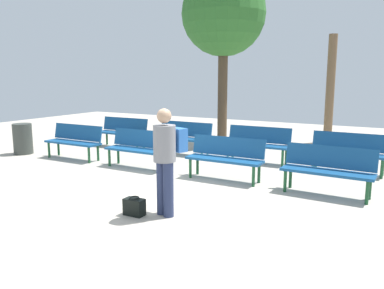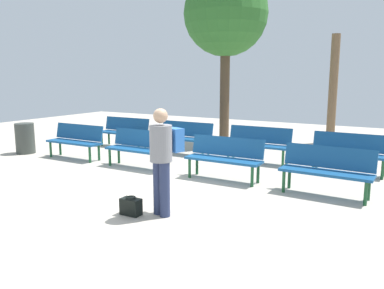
{
  "view_description": "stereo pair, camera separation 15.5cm",
  "coord_description": "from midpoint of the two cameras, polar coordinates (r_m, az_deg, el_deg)",
  "views": [
    {
      "loc": [
        4.35,
        -5.62,
        2.13
      ],
      "look_at": [
        0.0,
        2.18,
        0.55
      ],
      "focal_mm": 36.62,
      "sensor_mm": 36.0,
      "label": 1
    },
    {
      "loc": [
        4.48,
        -5.55,
        2.13
      ],
      "look_at": [
        0.0,
        2.18,
        0.55
      ],
      "focal_mm": 36.62,
      "sensor_mm": 36.0,
      "label": 2
    }
  ],
  "objects": [
    {
      "name": "bench_r0_c2",
      "position": [
        8.08,
        4.36,
        -1.61
      ],
      "size": [
        1.6,
        0.49,
        0.87
      ],
      "rotation": [
        0.0,
        0.0,
        0.0
      ],
      "color": "navy",
      "rests_on": "ground_plane"
    },
    {
      "name": "tree_0",
      "position": [
        13.2,
        19.17,
        7.6
      ],
      "size": [
        0.27,
        0.27,
        3.39
      ],
      "color": "brown",
      "rests_on": "ground_plane"
    },
    {
      "name": "ground_plane",
      "position": [
        7.43,
        -8.86,
        -6.74
      ],
      "size": [
        24.0,
        24.0,
        0.0
      ],
      "primitive_type": "plane",
      "color": "#B2A899"
    },
    {
      "name": "visitor_with_backpack",
      "position": [
        5.93,
        -4.49,
        -1.59
      ],
      "size": [
        0.46,
        0.59,
        1.65
      ],
      "rotation": [
        0.0,
        0.0,
        2.82
      ],
      "color": "navy",
      "rests_on": "ground_plane"
    },
    {
      "name": "trash_bin",
      "position": [
        11.72,
        -23.77,
        0.77
      ],
      "size": [
        0.51,
        0.51,
        0.83
      ],
      "primitive_type": "cylinder",
      "color": "#383D38",
      "rests_on": "ground_plane"
    },
    {
      "name": "bench_r1_c3",
      "position": [
        9.26,
        21.4,
        -0.77
      ],
      "size": [
        1.6,
        0.49,
        0.87
      ],
      "rotation": [
        0.0,
        0.0,
        0.0
      ],
      "color": "navy",
      "rests_on": "ground_plane"
    },
    {
      "name": "bench_r0_c1",
      "position": [
        9.19,
        -8.23,
        -0.26
      ],
      "size": [
        1.61,
        0.5,
        0.87
      ],
      "rotation": [
        0.0,
        0.0,
        -0.01
      ],
      "color": "navy",
      "rests_on": "ground_plane"
    },
    {
      "name": "bench_r0_c3",
      "position": [
        7.41,
        18.64,
        -3.17
      ],
      "size": [
        1.62,
        0.54,
        0.87
      ],
      "rotation": [
        0.0,
        0.0,
        -0.04
      ],
      "color": "navy",
      "rests_on": "ground_plane"
    },
    {
      "name": "bench_r0_c0",
      "position": [
        10.55,
        -17.12,
        0.72
      ],
      "size": [
        1.6,
        0.49,
        0.87
      ],
      "rotation": [
        0.0,
        0.0,
        0.0
      ],
      "color": "navy",
      "rests_on": "ground_plane"
    },
    {
      "name": "bench_r1_c1",
      "position": [
        10.7,
        -1.66,
        1.29
      ],
      "size": [
        1.6,
        0.5,
        0.87
      ],
      "rotation": [
        0.0,
        0.0,
        -0.01
      ],
      "color": "navy",
      "rests_on": "ground_plane"
    },
    {
      "name": "bench_r1_c2",
      "position": [
        9.82,
        9.11,
        0.38
      ],
      "size": [
        1.61,
        0.5,
        0.87
      ],
      "rotation": [
        0.0,
        0.0,
        0.01
      ],
      "color": "navy",
      "rests_on": "ground_plane"
    },
    {
      "name": "tree_1",
      "position": [
        12.96,
        4.26,
        18.3
      ],
      "size": [
        2.65,
        2.65,
        5.36
      ],
      "color": "#4C3A28",
      "rests_on": "ground_plane"
    },
    {
      "name": "bench_r1_c0",
      "position": [
        11.93,
        -10.43,
        2.03
      ],
      "size": [
        1.6,
        0.49,
        0.87
      ],
      "rotation": [
        0.0,
        0.0,
        0.01
      ],
      "color": "navy",
      "rests_on": "ground_plane"
    },
    {
      "name": "handbag",
      "position": [
        6.18,
        -9.12,
        -8.93
      ],
      "size": [
        0.32,
        0.18,
        0.29
      ],
      "color": "black",
      "rests_on": "ground_plane"
    }
  ]
}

